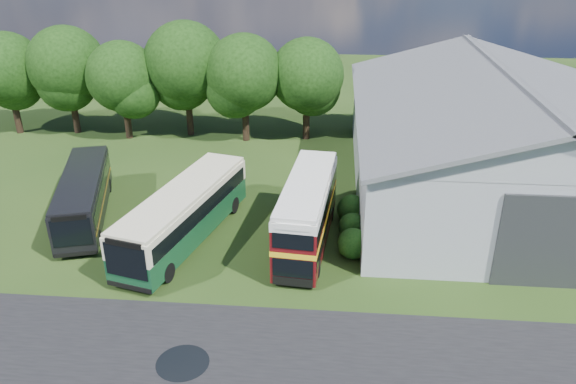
# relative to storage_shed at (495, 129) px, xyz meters

# --- Properties ---
(ground) EXTENTS (120.00, 120.00, 0.00)m
(ground) POSITION_rel_storage_shed_xyz_m (-15.00, -15.98, -4.17)
(ground) COLOR #1D3611
(ground) RESTS_ON ground
(asphalt_road) EXTENTS (60.00, 8.00, 0.02)m
(asphalt_road) POSITION_rel_storage_shed_xyz_m (-12.00, -18.98, -4.17)
(asphalt_road) COLOR black
(asphalt_road) RESTS_ON ground
(puddle) EXTENTS (2.20, 2.20, 0.01)m
(puddle) POSITION_rel_storage_shed_xyz_m (-16.50, -18.98, -4.17)
(puddle) COLOR black
(puddle) RESTS_ON ground
(storage_shed) EXTENTS (18.80, 24.80, 8.15)m
(storage_shed) POSITION_rel_storage_shed_xyz_m (0.00, 0.00, 0.00)
(storage_shed) COLOR gray
(storage_shed) RESTS_ON ground
(tree_far_left) EXTENTS (6.12, 6.12, 8.64)m
(tree_far_left) POSITION_rel_storage_shed_xyz_m (-38.00, 8.02, 1.40)
(tree_far_left) COLOR black
(tree_far_left) RESTS_ON ground
(tree_left_a) EXTENTS (6.46, 6.46, 9.12)m
(tree_left_a) POSITION_rel_storage_shed_xyz_m (-33.00, 8.52, 1.71)
(tree_left_a) COLOR black
(tree_left_a) RESTS_ON ground
(tree_left_b) EXTENTS (5.78, 5.78, 8.16)m
(tree_left_b) POSITION_rel_storage_shed_xyz_m (-28.00, 7.52, 1.09)
(tree_left_b) COLOR black
(tree_left_b) RESTS_ON ground
(tree_mid) EXTENTS (6.80, 6.80, 9.60)m
(tree_mid) POSITION_rel_storage_shed_xyz_m (-23.00, 8.82, 2.02)
(tree_mid) COLOR black
(tree_mid) RESTS_ON ground
(tree_right_a) EXTENTS (6.26, 6.26, 8.83)m
(tree_right_a) POSITION_rel_storage_shed_xyz_m (-18.00, 7.82, 1.52)
(tree_right_a) COLOR black
(tree_right_a) RESTS_ON ground
(tree_right_b) EXTENTS (5.98, 5.98, 8.45)m
(tree_right_b) POSITION_rel_storage_shed_xyz_m (-13.00, 8.62, 1.27)
(tree_right_b) COLOR black
(tree_right_b) RESTS_ON ground
(shrub_front) EXTENTS (1.70, 1.70, 1.70)m
(shrub_front) POSITION_rel_storage_shed_xyz_m (-9.40, -9.98, -4.17)
(shrub_front) COLOR #194714
(shrub_front) RESTS_ON ground
(shrub_mid) EXTENTS (1.60, 1.60, 1.60)m
(shrub_mid) POSITION_rel_storage_shed_xyz_m (-9.40, -7.98, -4.17)
(shrub_mid) COLOR #194714
(shrub_mid) RESTS_ON ground
(shrub_back) EXTENTS (1.80, 1.80, 1.80)m
(shrub_back) POSITION_rel_storage_shed_xyz_m (-9.40, -5.98, -4.17)
(shrub_back) COLOR #194714
(shrub_back) RESTS_ON ground
(bus_green_single) EXTENTS (5.38, 11.69, 3.14)m
(bus_green_single) POSITION_rel_storage_shed_xyz_m (-18.86, -9.04, -2.49)
(bus_green_single) COLOR black
(bus_green_single) RESTS_ON ground
(bus_maroon_double) EXTENTS (3.18, 9.32, 3.93)m
(bus_maroon_double) POSITION_rel_storage_shed_xyz_m (-11.97, -8.96, -2.20)
(bus_maroon_double) COLOR black
(bus_maroon_double) RESTS_ON ground
(bus_dark_single) EXTENTS (5.20, 10.47, 2.82)m
(bus_dark_single) POSITION_rel_storage_shed_xyz_m (-25.65, -6.89, -2.67)
(bus_dark_single) COLOR black
(bus_dark_single) RESTS_ON ground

